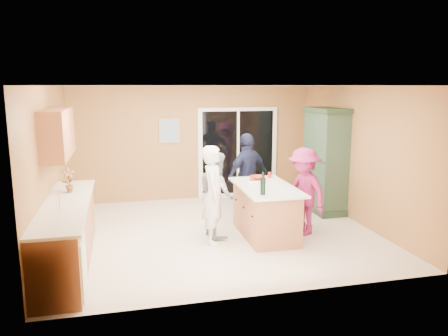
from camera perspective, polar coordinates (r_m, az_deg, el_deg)
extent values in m
plane|color=silver|center=(7.96, -0.89, -8.33)|extent=(5.50, 5.50, 0.00)
cube|color=white|center=(7.53, -0.95, 10.72)|extent=(5.50, 5.00, 0.10)
cube|color=tan|center=(10.07, -4.01, 3.27)|extent=(5.50, 0.10, 2.60)
cube|color=tan|center=(5.28, 4.99, -3.57)|extent=(5.50, 0.10, 2.60)
cube|color=tan|center=(7.55, -21.75, 0.03)|extent=(0.10, 5.00, 2.60)
cube|color=tan|center=(8.65, 17.16, 1.60)|extent=(0.10, 5.00, 2.60)
cube|color=#A86741|center=(6.85, -19.81, -8.23)|extent=(0.60, 3.00, 0.90)
cube|color=white|center=(5.84, -20.84, -12.14)|extent=(0.62, 0.60, 0.72)
cube|color=silver|center=(6.71, -19.93, -4.43)|extent=(0.65, 3.05, 0.04)
cylinder|color=silver|center=(6.19, -20.67, -4.09)|extent=(0.02, 0.02, 0.30)
cube|color=#A86741|center=(7.25, -20.92, 4.28)|extent=(0.35, 1.60, 0.75)
cube|color=white|center=(10.30, 1.81, 2.05)|extent=(1.90, 0.05, 2.10)
cube|color=black|center=(10.28, 1.83, 2.04)|extent=(1.70, 0.03, 1.94)
cube|color=white|center=(10.28, 1.84, 2.04)|extent=(0.06, 0.04, 1.94)
cube|color=silver|center=(10.32, 2.66, 1.78)|extent=(0.02, 0.03, 0.12)
cube|color=tan|center=(9.94, -7.16, 4.86)|extent=(0.46, 0.03, 0.56)
cube|color=teal|center=(9.93, -7.15, 4.85)|extent=(0.38, 0.02, 0.48)
cube|color=#A86741|center=(7.68, 5.44, -5.75)|extent=(0.80, 1.52, 0.86)
cube|color=silver|center=(7.57, 5.50, -2.50)|extent=(0.94, 1.71, 0.04)
cube|color=black|center=(7.80, 5.39, -8.43)|extent=(0.72, 1.44, 0.10)
cube|color=#243A26|center=(9.50, 12.87, -5.05)|extent=(0.60, 1.13, 0.13)
cube|color=#344E3A|center=(9.28, 13.13, 0.93)|extent=(0.53, 1.07, 2.01)
cube|color=#243A26|center=(9.17, 13.41, 7.40)|extent=(0.62, 1.18, 0.09)
imported|color=white|center=(7.23, -1.35, -3.52)|extent=(0.54, 0.68, 1.64)
imported|color=#98989B|center=(7.60, -1.00, -3.38)|extent=(0.66, 0.79, 1.50)
imported|color=#181C36|center=(8.62, 3.11, -1.03)|extent=(1.07, 0.82, 1.69)
imported|color=#992150|center=(7.80, 10.38, -3.02)|extent=(0.85, 1.12, 1.54)
imported|color=#AE2213|center=(8.08, 4.41, -1.25)|extent=(0.30, 0.30, 0.06)
imported|color=#A61023|center=(7.27, -19.63, -1.51)|extent=(0.24, 0.20, 0.40)
cylinder|color=#AE2213|center=(8.24, 5.98, -0.91)|extent=(0.08, 0.08, 0.10)
cylinder|color=#AE2213|center=(7.91, 3.67, -1.39)|extent=(0.08, 0.08, 0.10)
cylinder|color=black|center=(6.93, 5.10, -2.43)|extent=(0.08, 0.08, 0.27)
cylinder|color=black|center=(6.89, 5.13, -0.95)|extent=(0.03, 0.03, 0.10)
cylinder|color=white|center=(7.79, 3.87, -1.90)|extent=(0.25, 0.25, 0.01)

